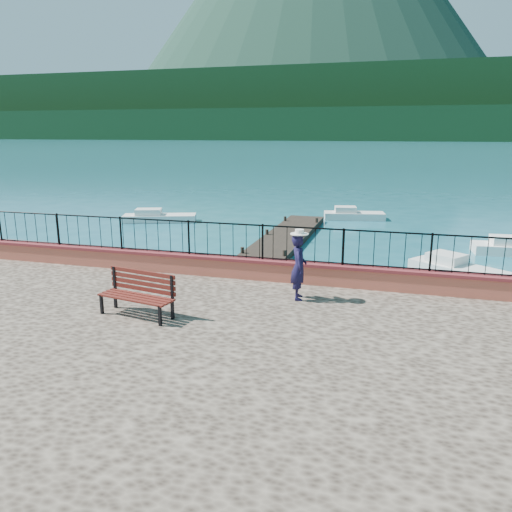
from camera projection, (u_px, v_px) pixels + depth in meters
The scene contains 13 objects.
ground at pixel (230, 381), 10.75m from camera, with size 2000.00×2000.00×0.00m, color #19596B.
parapet at pixel (273, 270), 13.83m from camera, with size 28.00×0.46×0.58m, color #BE5544.
railing at pixel (273, 243), 13.65m from camera, with size 27.00×0.05×0.95m, color black.
dock at pixel (275, 247), 22.43m from camera, with size 2.00×16.00×0.30m, color #2D231C.
far_forest at pixel (399, 124), 288.15m from camera, with size 900.00×60.00×18.00m, color black.
foothills at pixel (401, 106), 340.91m from camera, with size 900.00×120.00×44.00m, color black.
park_bench at pixel (138, 303), 11.14m from camera, with size 1.87×0.90×0.99m.
person at pixel (299, 267), 12.17m from camera, with size 0.59×0.39×1.62m, color black.
hat at pixel (299, 232), 11.95m from camera, with size 0.44×0.44×0.12m, color white.
boat_0 at pixel (87, 260), 19.30m from camera, with size 3.69×1.30×0.80m, color silver.
boat_1 at pixel (459, 266), 18.38m from camera, with size 3.49×1.30×0.80m, color silver.
boat_3 at pixel (160, 215), 29.57m from camera, with size 4.24×1.30×0.80m, color silver.
boat_4 at pixel (354, 213), 30.40m from camera, with size 3.60×1.30×0.80m, color silver.
Camera 1 is at (3.24, -9.23, 5.23)m, focal length 35.00 mm.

